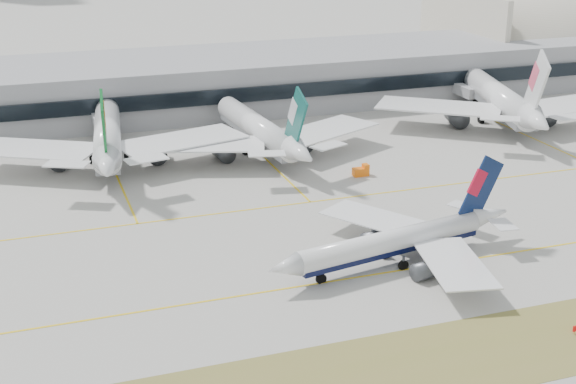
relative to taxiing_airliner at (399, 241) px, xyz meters
name	(u,v)px	position (x,y,z in m)	size (l,w,h in m)	color
ground	(296,273)	(-17.91, 2.04, -4.03)	(3000.00, 3000.00, 0.00)	#99968F
taxiing_airliner	(399,241)	(0.00, 0.00, 0.00)	(49.46, 42.50, 16.70)	white
widebody_eva	(107,137)	(-39.83, 71.84, 2.20)	(65.25, 64.31, 23.43)	white
widebody_cathay	(261,131)	(-3.90, 66.96, 1.70)	(60.32, 59.18, 21.56)	white
widebody_china_air	(500,100)	(66.25, 71.94, 2.76)	(69.26, 69.16, 25.52)	white
terminal	(164,85)	(-17.91, 116.88, 3.48)	(280.00, 43.10, 15.00)	gray
hangar	(563,63)	(136.65, 137.04, -3.89)	(91.00, 60.00, 60.00)	beige
gse_c	(361,171)	(12.64, 43.90, -2.98)	(3.55, 2.00, 2.60)	orange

